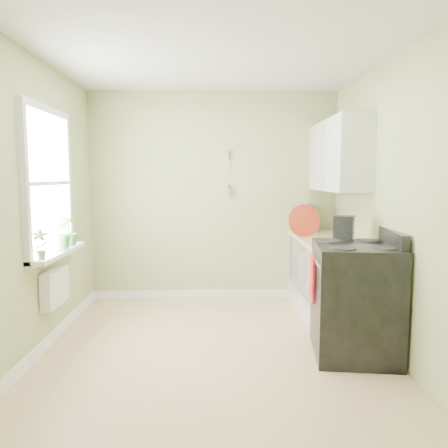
{
  "coord_description": "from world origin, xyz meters",
  "views": [
    {
      "loc": [
        0.0,
        -3.91,
        1.62
      ],
      "look_at": [
        0.11,
        0.55,
        1.13
      ],
      "focal_mm": 35.0,
      "sensor_mm": 36.0,
      "label": 1
    }
  ],
  "objects_px": {
    "kettle": "(298,226)",
    "coffee_maker": "(344,233)",
    "stand_mixer": "(312,220)",
    "stove": "(355,299)"
  },
  "relations": [
    {
      "from": "kettle",
      "to": "coffee_maker",
      "type": "bearing_deg",
      "value": -78.9
    },
    {
      "from": "kettle",
      "to": "coffee_maker",
      "type": "xyz_separation_m",
      "value": [
        0.22,
        -1.14,
        0.06
      ]
    },
    {
      "from": "stand_mixer",
      "to": "coffee_maker",
      "type": "relative_size",
      "value": 1.11
    },
    {
      "from": "coffee_maker",
      "to": "kettle",
      "type": "bearing_deg",
      "value": 101.1
    },
    {
      "from": "coffee_maker",
      "to": "stove",
      "type": "bearing_deg",
      "value": -89.26
    },
    {
      "from": "stand_mixer",
      "to": "stove",
      "type": "bearing_deg",
      "value": -89.27
    },
    {
      "from": "stand_mixer",
      "to": "coffee_maker",
      "type": "bearing_deg",
      "value": -89.27
    },
    {
      "from": "stove",
      "to": "coffee_maker",
      "type": "height_order",
      "value": "coffee_maker"
    },
    {
      "from": "stove",
      "to": "stand_mixer",
      "type": "height_order",
      "value": "stand_mixer"
    },
    {
      "from": "kettle",
      "to": "coffee_maker",
      "type": "height_order",
      "value": "coffee_maker"
    }
  ]
}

